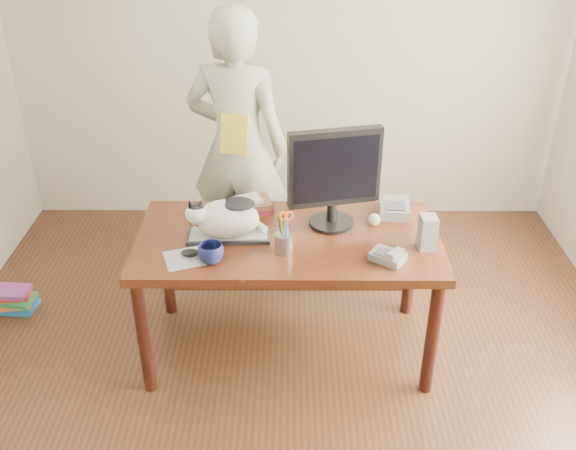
{
  "coord_description": "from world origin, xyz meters",
  "views": [
    {
      "loc": [
        0.01,
        -2.29,
        2.5
      ],
      "look_at": [
        0.0,
        0.55,
        0.85
      ],
      "focal_mm": 40.0,
      "sensor_mm": 36.0,
      "label": 1
    }
  ],
  "objects_px": {
    "book_stack": "(250,206)",
    "book_pile_b": "(15,299)",
    "speaker": "(428,233)",
    "cat": "(225,217)",
    "desk": "(288,252)",
    "coffee_mug": "(211,253)",
    "calculator": "(395,208)",
    "mouse": "(190,253)",
    "person": "(238,148)",
    "monitor": "(334,173)",
    "baseball": "(374,220)",
    "pen_cup": "(284,241)",
    "keyboard": "(229,235)",
    "phone": "(388,256)"
  },
  "relations": [
    {
      "from": "phone",
      "to": "speaker",
      "type": "height_order",
      "value": "speaker"
    },
    {
      "from": "cat",
      "to": "coffee_mug",
      "type": "bearing_deg",
      "value": -104.74
    },
    {
      "from": "book_stack",
      "to": "speaker",
      "type": "bearing_deg",
      "value": -41.44
    },
    {
      "from": "mouse",
      "to": "book_stack",
      "type": "xyz_separation_m",
      "value": [
        0.27,
        0.47,
        0.02
      ]
    },
    {
      "from": "baseball",
      "to": "book_stack",
      "type": "height_order",
      "value": "book_stack"
    },
    {
      "from": "pen_cup",
      "to": "phone",
      "type": "height_order",
      "value": "pen_cup"
    },
    {
      "from": "baseball",
      "to": "desk",
      "type": "bearing_deg",
      "value": -174.28
    },
    {
      "from": "book_stack",
      "to": "book_pile_b",
      "type": "relative_size",
      "value": 1.06
    },
    {
      "from": "keyboard",
      "to": "desk",
      "type": "bearing_deg",
      "value": 13.93
    },
    {
      "from": "mouse",
      "to": "person",
      "type": "distance_m",
      "value": 1.06
    },
    {
      "from": "book_stack",
      "to": "book_pile_b",
      "type": "height_order",
      "value": "book_stack"
    },
    {
      "from": "monitor",
      "to": "book_pile_b",
      "type": "distance_m",
      "value": 2.21
    },
    {
      "from": "calculator",
      "to": "keyboard",
      "type": "bearing_deg",
      "value": -157.3
    },
    {
      "from": "monitor",
      "to": "coffee_mug",
      "type": "height_order",
      "value": "monitor"
    },
    {
      "from": "person",
      "to": "monitor",
      "type": "bearing_deg",
      "value": 141.38
    },
    {
      "from": "mouse",
      "to": "calculator",
      "type": "xyz_separation_m",
      "value": [
        1.08,
        0.45,
        0.01
      ]
    },
    {
      "from": "coffee_mug",
      "to": "person",
      "type": "relative_size",
      "value": 0.07
    },
    {
      "from": "keyboard",
      "to": "phone",
      "type": "bearing_deg",
      "value": -16.64
    },
    {
      "from": "person",
      "to": "book_pile_b",
      "type": "relative_size",
      "value": 6.91
    },
    {
      "from": "book_stack",
      "to": "calculator",
      "type": "relative_size",
      "value": 1.18
    },
    {
      "from": "desk",
      "to": "pen_cup",
      "type": "height_order",
      "value": "pen_cup"
    },
    {
      "from": "coffee_mug",
      "to": "book_pile_b",
      "type": "xyz_separation_m",
      "value": [
        -1.34,
        0.59,
        -0.73
      ]
    },
    {
      "from": "coffee_mug",
      "to": "calculator",
      "type": "relative_size",
      "value": 0.54
    },
    {
      "from": "desk",
      "to": "book_stack",
      "type": "relative_size",
      "value": 5.83
    },
    {
      "from": "baseball",
      "to": "book_pile_b",
      "type": "xyz_separation_m",
      "value": [
        -2.19,
        0.22,
        -0.71
      ]
    },
    {
      "from": "book_stack",
      "to": "mouse",
      "type": "bearing_deg",
      "value": -139.21
    },
    {
      "from": "monitor",
      "to": "book_stack",
      "type": "bearing_deg",
      "value": 148.11
    },
    {
      "from": "person",
      "to": "baseball",
      "type": "bearing_deg",
      "value": 151.41
    },
    {
      "from": "monitor",
      "to": "baseball",
      "type": "distance_m",
      "value": 0.36
    },
    {
      "from": "calculator",
      "to": "desk",
      "type": "bearing_deg",
      "value": -156.94
    },
    {
      "from": "pen_cup",
      "to": "keyboard",
      "type": "bearing_deg",
      "value": 155.17
    },
    {
      "from": "pen_cup",
      "to": "coffee_mug",
      "type": "xyz_separation_m",
      "value": [
        -0.36,
        -0.1,
        -0.01
      ]
    },
    {
      "from": "phone",
      "to": "baseball",
      "type": "xyz_separation_m",
      "value": [
        -0.03,
        0.35,
        0.01
      ]
    },
    {
      "from": "keyboard",
      "to": "pen_cup",
      "type": "relative_size",
      "value": 1.88
    },
    {
      "from": "desk",
      "to": "mouse",
      "type": "distance_m",
      "value": 0.58
    },
    {
      "from": "desk",
      "to": "book_stack",
      "type": "distance_m",
      "value": 0.34
    },
    {
      "from": "keyboard",
      "to": "cat",
      "type": "xyz_separation_m",
      "value": [
        -0.01,
        -0.0,
        0.11
      ]
    },
    {
      "from": "mouse",
      "to": "calculator",
      "type": "bearing_deg",
      "value": 2.96
    },
    {
      "from": "cat",
      "to": "person",
      "type": "distance_m",
      "value": 0.86
    },
    {
      "from": "coffee_mug",
      "to": "book_stack",
      "type": "distance_m",
      "value": 0.54
    },
    {
      "from": "book_stack",
      "to": "baseball",
      "type": "bearing_deg",
      "value": -31.08
    },
    {
      "from": "cat",
      "to": "book_stack",
      "type": "xyz_separation_m",
      "value": [
        0.11,
        0.29,
        -0.09
      ]
    },
    {
      "from": "book_stack",
      "to": "calculator",
      "type": "distance_m",
      "value": 0.81
    },
    {
      "from": "person",
      "to": "book_stack",
      "type": "bearing_deg",
      "value": 114.4
    },
    {
      "from": "speaker",
      "to": "calculator",
      "type": "relative_size",
      "value": 0.79
    },
    {
      "from": "speaker",
      "to": "book_pile_b",
      "type": "relative_size",
      "value": 0.71
    },
    {
      "from": "pen_cup",
      "to": "desk",
      "type": "bearing_deg",
      "value": 84.95
    },
    {
      "from": "keyboard",
      "to": "calculator",
      "type": "xyz_separation_m",
      "value": [
        0.91,
        0.27,
        0.02
      ]
    },
    {
      "from": "mouse",
      "to": "baseball",
      "type": "bearing_deg",
      "value": -1.25
    },
    {
      "from": "monitor",
      "to": "speaker",
      "type": "height_order",
      "value": "monitor"
    }
  ]
}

